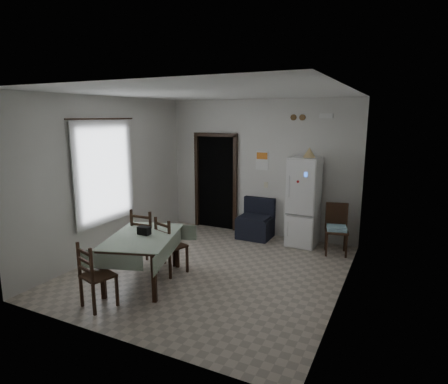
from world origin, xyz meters
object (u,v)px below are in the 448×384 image
dining_table (144,259)px  dining_chair_far_right (172,245)px  fridge (304,202)px  dining_chair_far_left (148,237)px  navy_seat (255,219)px  dining_chair_near_head (98,275)px  corner_chair (337,230)px

dining_table → dining_chair_far_right: bearing=49.0°
fridge → dining_chair_far_left: (-2.10, -2.24, -0.37)m
navy_seat → dining_chair_near_head: (-0.82, -3.68, 0.04)m
fridge → dining_table: bearing=-121.5°
dining_chair_near_head → dining_chair_far_left: bearing=-63.1°
fridge → navy_seat: (-1.01, -0.00, -0.47)m
fridge → dining_chair_far_right: bearing=-123.3°
navy_seat → dining_chair_near_head: size_ratio=0.90×
corner_chair → navy_seat: bearing=158.8°
dining_chair_far_right → dining_chair_far_left: bearing=10.8°
corner_chair → dining_table: (-2.48, -2.55, -0.10)m
dining_chair_near_head → corner_chair: bearing=-109.7°
navy_seat → corner_chair: bearing=-8.1°
dining_chair_far_right → dining_chair_near_head: size_ratio=1.04×
fridge → navy_seat: fridge is taller
dining_chair_far_right → corner_chair: bearing=-119.6°
fridge → corner_chair: fridge is taller
dining_chair_far_left → corner_chair: bearing=-145.9°
dining_table → dining_chair_far_right: dining_chair_far_right is taller
navy_seat → corner_chair: corner_chair is taller
corner_chair → dining_chair_far_left: dining_chair_far_left is taller
navy_seat → corner_chair: 1.73m
corner_chair → dining_chair_near_head: bearing=-139.8°
dining_chair_far_right → fridge: bearing=-106.4°
dining_table → dining_chair_near_head: dining_chair_near_head is taller
corner_chair → dining_table: bearing=-147.7°
dining_chair_far_right → dining_chair_near_head: bearing=97.6°
fridge → dining_chair_far_right: (-1.58, -2.30, -0.41)m
fridge → dining_chair_near_head: 4.14m
corner_chair → dining_chair_far_right: dining_chair_far_right is taller
dining_chair_far_left → dining_chair_far_right: dining_chair_far_left is taller
dining_chair_far_left → dining_chair_far_right: 0.52m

